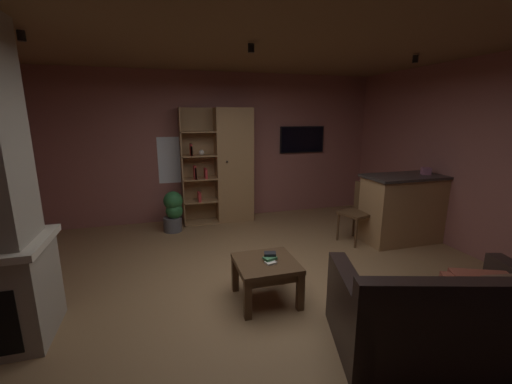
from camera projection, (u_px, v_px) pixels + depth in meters
floor at (266, 290)px, 3.72m from camera, size 6.13×5.73×0.02m
wall_back at (219, 147)px, 6.12m from camera, size 6.25×0.06×2.70m
wall_right at (491, 161)px, 4.25m from camera, size 0.06×5.73×2.70m
ceiling at (268, 32)px, 3.10m from camera, size 6.13×5.73×0.02m
window_pane_back at (176, 160)px, 5.92m from camera, size 0.65×0.01×0.84m
bookshelf_cabinet at (229, 166)px, 5.97m from camera, size 1.28×0.41×2.07m
kitchen_bar_counter at (409, 208)px, 5.08m from camera, size 1.47×0.65×1.05m
tissue_box at (426, 171)px, 4.98m from camera, size 0.16×0.16×0.11m
leather_couch at (441, 320)px, 2.66m from camera, size 1.83×1.36×0.84m
coffee_table at (266, 269)px, 3.43m from camera, size 0.63×0.63×0.45m
table_book_0 at (271, 263)px, 3.35m from camera, size 0.12×0.11×0.02m
table_book_1 at (270, 258)px, 3.40m from camera, size 0.15×0.13×0.03m
table_book_2 at (270, 254)px, 3.44m from camera, size 0.14×0.12×0.03m
dining_chair at (360, 208)px, 5.05m from camera, size 0.52×0.52×0.92m
potted_floor_plant at (173, 211)px, 5.51m from camera, size 0.34×0.32×0.70m
wall_mounted_tv at (302, 140)px, 6.49m from camera, size 0.92×0.06×0.52m
track_light_spot_0 at (21, 36)px, 2.93m from camera, size 0.07×0.07×0.09m
track_light_spot_1 at (251, 48)px, 3.46m from camera, size 0.07×0.07×0.09m
track_light_spot_2 at (415, 59)px, 4.13m from camera, size 0.07×0.07×0.09m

